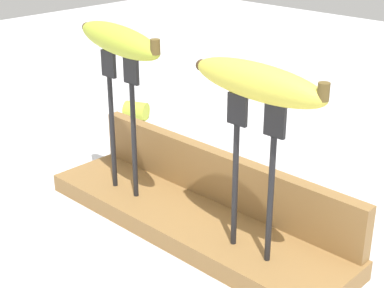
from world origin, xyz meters
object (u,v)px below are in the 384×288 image
(banana_raised_left, at_px, (118,40))
(banana_chunk_near, at_px, (136,110))
(fork_stand_left, at_px, (122,112))
(banana_raised_right, at_px, (257,81))
(fork_stand_right, at_px, (254,165))

(banana_raised_left, bearing_deg, banana_chunk_near, 136.56)
(fork_stand_left, distance_m, banana_chunk_near, 0.39)
(banana_raised_left, relative_size, banana_raised_right, 1.09)
(fork_stand_left, relative_size, banana_chunk_near, 3.61)
(fork_stand_right, bearing_deg, fork_stand_left, 180.00)
(fork_stand_left, height_order, banana_chunk_near, fork_stand_left)
(banana_raised_left, bearing_deg, fork_stand_right, -0.00)
(fork_stand_left, height_order, banana_raised_left, banana_raised_left)
(fork_stand_right, height_order, banana_raised_left, banana_raised_left)
(fork_stand_left, xyz_separation_m, banana_raised_left, (-0.00, 0.00, 0.10))
(fork_stand_left, bearing_deg, banana_raised_right, 0.00)
(banana_chunk_near, bearing_deg, banana_raised_left, -43.44)
(banana_raised_left, xyz_separation_m, banana_chunk_near, (-0.26, 0.25, -0.23))
(banana_chunk_near, bearing_deg, banana_raised_right, -26.93)
(fork_stand_right, height_order, banana_chunk_near, fork_stand_right)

